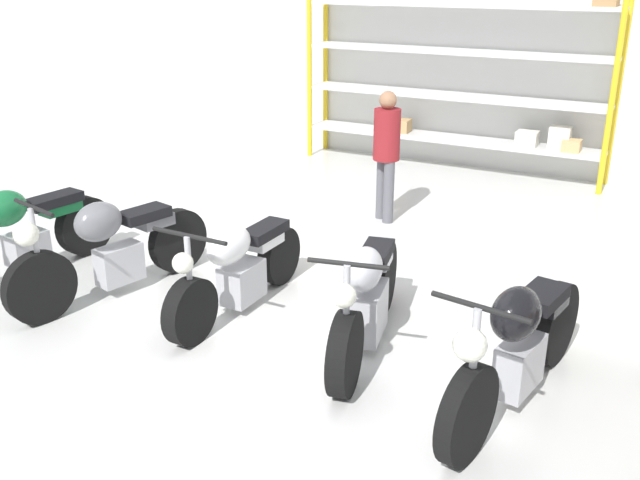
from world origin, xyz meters
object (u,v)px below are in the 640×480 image
Objects in this scene: motorcycle_silver at (366,299)px; motorcycle_grey at (111,247)px; motorcycle_white at (238,268)px; person_browsing at (386,147)px; motorcycle_green at (20,233)px; motorcycle_black at (517,346)px; shelving_rack at (463,79)px.

motorcycle_grey is at bearing -97.05° from motorcycle_silver.
motorcycle_grey is at bearing -75.77° from motorcycle_white.
motorcycle_silver is 1.29× the size of person_browsing.
person_browsing reaches higher than motorcycle_green.
person_browsing is at bearing 176.86° from motorcycle_white.
motorcycle_black is (2.58, -0.36, 0.07)m from motorcycle_white.
motorcycle_silver is at bearing 58.68° from person_browsing.
shelving_rack reaches higher than motorcycle_silver.
motorcycle_green is at bearing -113.47° from shelving_rack.
motorcycle_grey reaches higher than motorcycle_green.
person_browsing is at bearing -134.31° from motorcycle_black.
shelving_rack is 5.82m from motorcycle_silver.
motorcycle_silver is (1.05, -5.64, -0.96)m from shelving_rack.
shelving_rack is at bearing -143.18° from person_browsing.
motorcycle_silver is at bearing 103.37° from motorcycle_green.
motorcycle_white is at bearing -92.51° from shelving_rack.
motorcycle_grey is 0.98× the size of motorcycle_black.
motorcycle_green is at bearing -80.26° from motorcycle_black.
shelving_rack is at bearing 179.00° from motorcycle_grey.
motorcycle_grey is at bearing 14.37° from person_browsing.
motorcycle_green is 3.66m from motorcycle_silver.
motorcycle_white is 0.90× the size of motorcycle_black.
person_browsing reaches higher than motorcycle_grey.
motorcycle_silver is at bearing -79.47° from shelving_rack.
motorcycle_silver is 3.21m from person_browsing.
motorcycle_green is at bearing -80.05° from motorcycle_white.
motorcycle_grey is (1.12, 0.09, 0.03)m from motorcycle_green.
motorcycle_black is at bearing 82.43° from motorcycle_white.
shelving_rack is at bearing -149.14° from motorcycle_black.
motorcycle_green is 0.98× the size of motorcycle_black.
motorcycle_black reaches higher than motorcycle_green.
motorcycle_white is at bearing 116.85° from motorcycle_grey.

